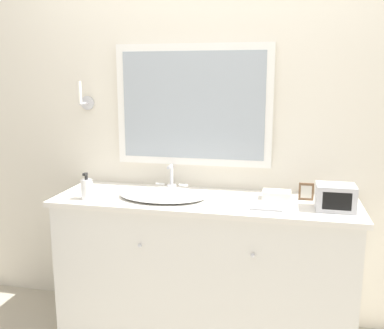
{
  "coord_description": "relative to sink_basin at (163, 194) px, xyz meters",
  "views": [
    {
      "loc": [
        0.45,
        -2.08,
        1.54
      ],
      "look_at": [
        -0.07,
        0.27,
        1.05
      ],
      "focal_mm": 40.0,
      "sensor_mm": 36.0,
      "label": 1
    }
  ],
  "objects": [
    {
      "name": "appliance_box",
      "position": [
        0.96,
        -0.04,
        0.05
      ],
      "size": [
        0.2,
        0.16,
        0.14
      ],
      "color": "#BCBCC1",
      "rests_on": "vanity_counter"
    },
    {
      "name": "metal_tray",
      "position": [
        0.6,
        -0.09,
        -0.01
      ],
      "size": [
        0.17,
        0.1,
        0.01
      ],
      "color": "#ADADB2",
      "rests_on": "vanity_counter"
    },
    {
      "name": "hand_towel_near_sink",
      "position": [
        0.65,
        0.12,
        0.0
      ],
      "size": [
        0.16,
        0.11,
        0.05
      ],
      "color": "white",
      "rests_on": "vanity_counter"
    },
    {
      "name": "vanity_counter",
      "position": [
        0.24,
        0.02,
        -0.44
      ],
      "size": [
        1.75,
        0.54,
        0.85
      ],
      "color": "silver",
      "rests_on": "ground_plane"
    },
    {
      "name": "soap_bottle",
      "position": [
        -0.42,
        -0.13,
        0.04
      ],
      "size": [
        0.07,
        0.07,
        0.16
      ],
      "color": "white",
      "rests_on": "vanity_counter"
    },
    {
      "name": "picture_frame",
      "position": [
        0.81,
        0.12,
        0.03
      ],
      "size": [
        0.08,
        0.01,
        0.1
      ],
      "color": "brown",
      "rests_on": "vanity_counter"
    },
    {
      "name": "wall_back",
      "position": [
        0.24,
        0.31,
        0.4
      ],
      "size": [
        8.0,
        0.18,
        2.55
      ],
      "color": "silver",
      "rests_on": "ground_plane"
    },
    {
      "name": "sink_basin",
      "position": [
        0.0,
        0.0,
        0.0
      ],
      "size": [
        0.52,
        0.4,
        0.16
      ],
      "color": "white",
      "rests_on": "vanity_counter"
    }
  ]
}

